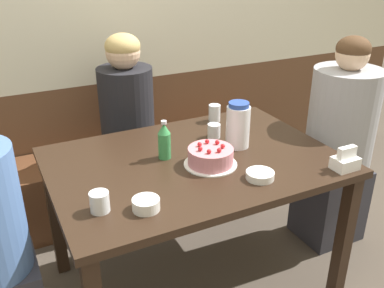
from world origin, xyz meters
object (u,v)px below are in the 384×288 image
Objects in this scene: bowl_soup_white at (146,204)px; glass_shot_small at (100,202)px; glass_tumbler_short at (214,131)px; person_grey_tee at (129,138)px; bench_seat at (137,176)px; bowl_rice_small at (260,175)px; person_teal_shirt at (338,147)px; birthday_cake at (211,157)px; water_pitcher at (238,125)px; glass_water_tall at (214,113)px; soju_bottle at (164,141)px; napkin_holder at (345,161)px.

bowl_soup_white is 0.17m from glass_shot_small.
glass_tumbler_short is 0.06× the size of person_grey_tee.
bench_seat is 27.47× the size of glass_tumbler_short.
person_grey_tee is (-0.24, 1.00, -0.18)m from bowl_rice_small.
person_teal_shirt reaches higher than glass_tumbler_short.
water_pitcher is at bearing 28.44° from birthday_cake.
water_pitcher is (0.25, -0.80, 0.61)m from bench_seat.
glass_water_tall is (0.27, 0.45, 0.01)m from birthday_cake.
glass_shot_small is (-0.66, 0.06, 0.02)m from bowl_rice_small.
person_teal_shirt is at bearing -42.33° from bench_seat.
soju_bottle reaches higher than glass_water_tall.
glass_water_tall is 1.32× the size of glass_tumbler_short.
glass_shot_small is at bearing -144.02° from glass_water_tall.
glass_water_tall is at bearing 77.21° from bowl_rice_small.
bench_seat is 1.24m from bowl_rice_small.
person_teal_shirt is at bearing 54.27° from person_grey_tee.
soju_bottle is at bearing 57.43° from bowl_soup_white.
glass_tumbler_short is 0.80m from glass_shot_small.
water_pitcher is at bearing 18.66° from glass_shot_small.
person_grey_tee reaches higher than water_pitcher.
glass_water_tall reaches higher than bench_seat.
bench_seat is at bearing 106.80° from glass_tumbler_short.
soju_bottle is 0.48m from glass_shot_small.
water_pitcher reaches higher than birthday_cake.
person_teal_shirt reaches higher than bowl_soup_white.
bowl_rice_small is at bearing 13.58° from person_grey_tee.
birthday_cake is 0.52m from glass_water_tall.
soju_bottle reaches higher than glass_tumbler_short.
napkin_holder is (0.29, -0.41, -0.07)m from water_pitcher.
person_grey_tee is (-0.98, 0.71, -0.03)m from person_teal_shirt.
person_teal_shirt is 1.21m from person_grey_tee.
person_teal_shirt is (0.86, 0.09, -0.18)m from birthday_cake.
water_pitcher is 0.34m from bowl_rice_small.
soju_bottle is 0.43m from bowl_soup_white.
birthday_cake reaches higher than bowl_rice_small.
bowl_soup_white is 0.09× the size of person_teal_shirt.
bench_seat is at bearing 64.75° from glass_shot_small.
birthday_cake is 1.06× the size of water_pitcher.
glass_tumbler_short is 0.64m from person_grey_tee.
glass_tumbler_short is at bearing 85.55° from bowl_rice_small.
water_pitcher is 2.39× the size of glass_water_tall.
soju_bottle is 0.80m from napkin_holder.
bowl_rice_small is 0.66m from glass_shot_small.
glass_shot_small is at bearing 171.39° from napkin_holder.
bench_seat is 1.29m from bowl_soup_white.
bench_seat is 1.07m from birthday_cake.
bowl_rice_small is at bearing -58.16° from birthday_cake.
person_grey_tee is at bearing 103.58° from bowl_rice_small.
glass_shot_small is at bearing -165.55° from birthday_cake.
birthday_cake is at bearing -121.25° from glass_water_tall.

